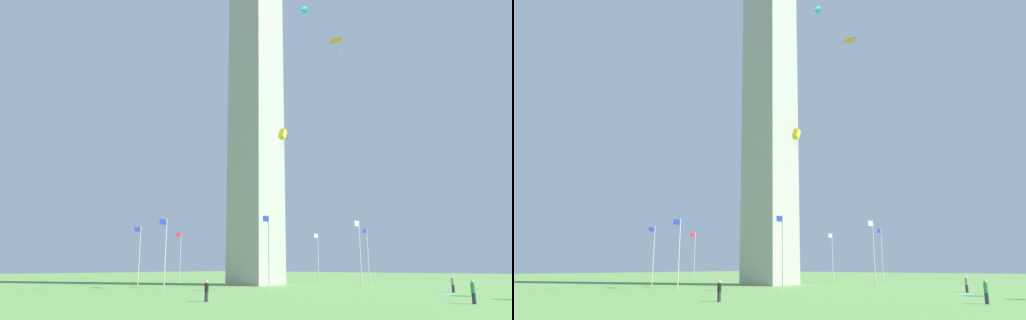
% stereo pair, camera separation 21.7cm
% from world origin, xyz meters
% --- Properties ---
extents(ground_plane, '(260.00, 260.00, 0.00)m').
position_xyz_m(ground_plane, '(0.00, 0.00, 0.00)').
color(ground_plane, '#609347').
extents(obelisk_monument, '(6.39, 6.39, 58.06)m').
position_xyz_m(obelisk_monument, '(0.00, 0.00, 29.03)').
color(obelisk_monument, '#A8A399').
rests_on(obelisk_monument, ground).
extents(flagpole_n, '(1.12, 0.14, 8.45)m').
position_xyz_m(flagpole_n, '(17.20, 0.00, 4.62)').
color(flagpole_n, silver).
rests_on(flagpole_n, ground).
extents(flagpole_ne, '(1.12, 0.14, 8.45)m').
position_xyz_m(flagpole_ne, '(12.18, 12.12, 4.62)').
color(flagpole_ne, silver).
rests_on(flagpole_ne, ground).
extents(flagpole_e, '(1.12, 0.14, 8.45)m').
position_xyz_m(flagpole_e, '(0.06, 17.14, 4.62)').
color(flagpole_e, silver).
rests_on(flagpole_e, ground).
extents(flagpole_se, '(1.12, 0.14, 8.45)m').
position_xyz_m(flagpole_se, '(-12.06, 12.12, 4.62)').
color(flagpole_se, silver).
rests_on(flagpole_se, ground).
extents(flagpole_s, '(1.12, 0.14, 8.45)m').
position_xyz_m(flagpole_s, '(-17.08, 0.00, 4.62)').
color(flagpole_s, silver).
rests_on(flagpole_s, ground).
extents(flagpole_sw, '(1.12, 0.14, 8.45)m').
position_xyz_m(flagpole_sw, '(-12.06, -12.12, 4.62)').
color(flagpole_sw, silver).
rests_on(flagpole_sw, ground).
extents(flagpole_w, '(1.12, 0.14, 8.45)m').
position_xyz_m(flagpole_w, '(0.06, -17.14, 4.62)').
color(flagpole_w, silver).
rests_on(flagpole_w, ground).
extents(flagpole_nw, '(1.12, 0.14, 8.45)m').
position_xyz_m(flagpole_nw, '(12.18, -12.12, 4.62)').
color(flagpole_nw, silver).
rests_on(flagpole_nw, ground).
extents(person_gray_shirt, '(0.32, 0.32, 1.66)m').
position_xyz_m(person_gray_shirt, '(1.64, 28.62, 0.82)').
color(person_gray_shirt, '#2D2D38').
rests_on(person_gray_shirt, ground).
extents(person_black_shirt, '(0.32, 0.32, 1.64)m').
position_xyz_m(person_black_shirt, '(27.12, 17.66, 0.81)').
color(person_black_shirt, '#2D2D38').
rests_on(person_black_shirt, ground).
extents(person_green_shirt, '(0.32, 0.32, 1.75)m').
position_xyz_m(person_green_shirt, '(15.90, 34.54, 0.87)').
color(person_green_shirt, '#2D2D38').
rests_on(person_green_shirt, ground).
extents(kite_yellow_box, '(1.37, 0.91, 2.75)m').
position_xyz_m(kite_yellow_box, '(7.49, 10.80, 19.45)').
color(kite_yellow_box, yellow).
extents(kite_cyan_delta, '(1.13, 1.01, 1.86)m').
position_xyz_m(kite_cyan_delta, '(11.68, 17.14, 33.04)').
color(kite_cyan_delta, '#33C6D1').
extents(kite_orange_diamond, '(1.98, 1.98, 2.19)m').
position_xyz_m(kite_orange_diamond, '(6.73, 18.77, 30.34)').
color(kite_orange_diamond, orange).
extents(picnic_blanket_near_first_person, '(2.28, 2.22, 0.01)m').
position_xyz_m(picnic_blanket_near_first_person, '(4.41, 29.04, 0.01)').
color(picnic_blanket_near_first_person, '#33C6D1').
rests_on(picnic_blanket_near_first_person, ground).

